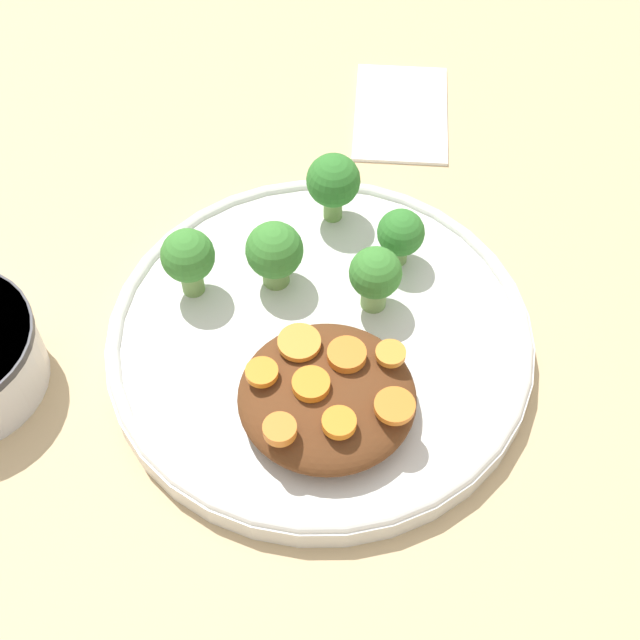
{
  "coord_description": "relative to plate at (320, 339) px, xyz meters",
  "views": [
    {
      "loc": [
        -0.33,
        -0.03,
        0.49
      ],
      "look_at": [
        0.0,
        0.0,
        0.03
      ],
      "focal_mm": 50.0,
      "sensor_mm": 36.0,
      "label": 1
    }
  ],
  "objects": [
    {
      "name": "broccoli_floret_3",
      "position": [
        0.1,
        -0.0,
        0.04
      ],
      "size": [
        0.04,
        0.04,
        0.05
      ],
      "color": "#759E51",
      "rests_on": "plate"
    },
    {
      "name": "broccoli_floret_4",
      "position": [
        0.03,
        0.09,
        0.04
      ],
      "size": [
        0.04,
        0.04,
        0.05
      ],
      "color": "#759E51",
      "rests_on": "plate"
    },
    {
      "name": "carrot_slice_2",
      "position": [
        -0.05,
        0.03,
        0.04
      ],
      "size": [
        0.02,
        0.02,
        0.0
      ],
      "primitive_type": "cylinder",
      "color": "orange",
      "rests_on": "stew_mound"
    },
    {
      "name": "carrot_slice_3",
      "position": [
        -0.09,
        0.01,
        0.04
      ],
      "size": [
        0.02,
        0.02,
        0.01
      ],
      "primitive_type": "cylinder",
      "color": "orange",
      "rests_on": "stew_mound"
    },
    {
      "name": "ground_plane",
      "position": [
        0.0,
        0.0,
        -0.01
      ],
      "size": [
        4.0,
        4.0,
        0.0
      ],
      "primitive_type": "plane",
      "color": "tan"
    },
    {
      "name": "stew_mound",
      "position": [
        -0.06,
        -0.01,
        0.02
      ],
      "size": [
        0.11,
        0.11,
        0.03
      ],
      "primitive_type": "ellipsoid",
      "color": "#5B3319",
      "rests_on": "plate"
    },
    {
      "name": "carrot_slice_6",
      "position": [
        -0.06,
        -0.0,
        0.04
      ],
      "size": [
        0.02,
        0.02,
        0.01
      ],
      "primitive_type": "cylinder",
      "color": "orange",
      "rests_on": "stew_mound"
    },
    {
      "name": "broccoli_floret_1",
      "position": [
        0.07,
        -0.05,
        0.03
      ],
      "size": [
        0.03,
        0.03,
        0.04
      ],
      "color": "#759E51",
      "rests_on": "plate"
    },
    {
      "name": "carrot_slice_5",
      "position": [
        -0.07,
        -0.05,
        0.04
      ],
      "size": [
        0.02,
        0.02,
        0.0
      ],
      "primitive_type": "cylinder",
      "color": "orange",
      "rests_on": "stew_mound"
    },
    {
      "name": "broccoli_floret_0",
      "position": [
        0.03,
        -0.03,
        0.04
      ],
      "size": [
        0.03,
        0.03,
        0.05
      ],
      "color": "#7FA85B",
      "rests_on": "plate"
    },
    {
      "name": "carrot_slice_4",
      "position": [
        -0.03,
        0.01,
        0.04
      ],
      "size": [
        0.03,
        0.03,
        0.0
      ],
      "primitive_type": "cylinder",
      "color": "orange",
      "rests_on": "stew_mound"
    },
    {
      "name": "napkin",
      "position": [
        0.24,
        -0.05,
        -0.01
      ],
      "size": [
        0.12,
        0.08,
        0.01
      ],
      "rotation": [
        0.0,
        0.0,
        0.02
      ],
      "color": "white",
      "rests_on": "ground_plane"
    },
    {
      "name": "carrot_slice_0",
      "position": [
        -0.08,
        -0.02,
        0.04
      ],
      "size": [
        0.02,
        0.02,
        0.01
      ],
      "primitive_type": "cylinder",
      "color": "orange",
      "rests_on": "stew_mound"
    },
    {
      "name": "carrot_slice_1",
      "position": [
        -0.04,
        -0.02,
        0.04
      ],
      "size": [
        0.02,
        0.02,
        0.01
      ],
      "primitive_type": "cylinder",
      "color": "orange",
      "rests_on": "stew_mound"
    },
    {
      "name": "plate",
      "position": [
        0.0,
        0.0,
        0.0
      ],
      "size": [
        0.28,
        0.28,
        0.02
      ],
      "color": "silver",
      "rests_on": "ground_plane"
    },
    {
      "name": "carrot_slice_7",
      "position": [
        -0.03,
        -0.05,
        0.04
      ],
      "size": [
        0.02,
        0.02,
        0.0
      ],
      "primitive_type": "cylinder",
      "color": "orange",
      "rests_on": "stew_mound"
    },
    {
      "name": "broccoli_floret_2",
      "position": [
        0.04,
        0.03,
        0.04
      ],
      "size": [
        0.04,
        0.04,
        0.05
      ],
      "color": "#759E51",
      "rests_on": "plate"
    }
  ]
}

